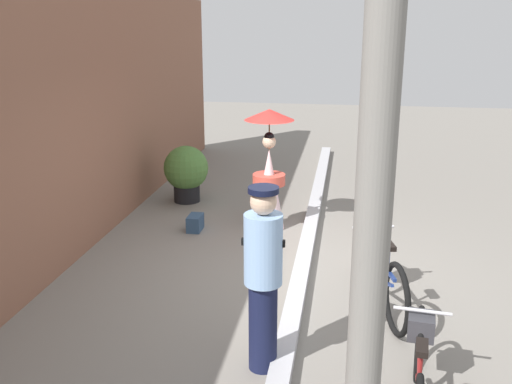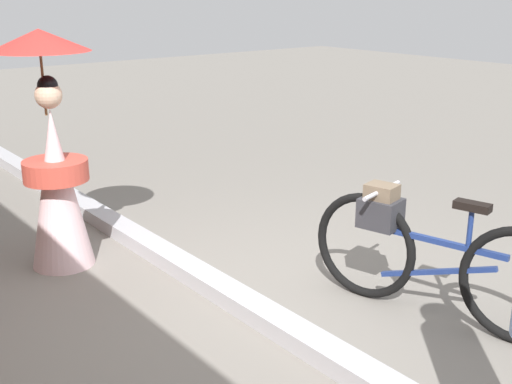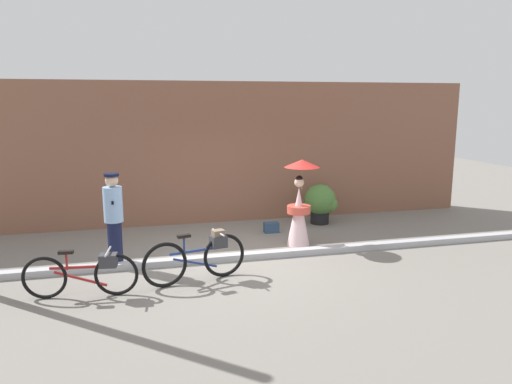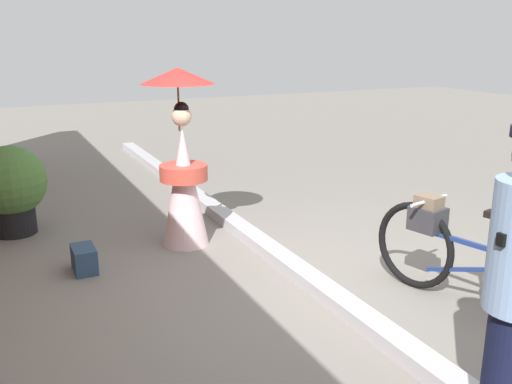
# 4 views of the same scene
# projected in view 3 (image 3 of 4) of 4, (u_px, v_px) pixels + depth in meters

# --- Properties ---
(ground_plane) EXTENTS (30.00, 30.00, 0.00)m
(ground_plane) POSITION_uv_depth(u_px,v_px,m) (229.00, 261.00, 9.18)
(ground_plane) COLOR gray
(building_wall) EXTENTS (14.00, 0.40, 3.47)m
(building_wall) POSITION_uv_depth(u_px,v_px,m) (204.00, 153.00, 11.89)
(building_wall) COLOR brown
(building_wall) RESTS_ON ground_plane
(sidewalk_curb) EXTENTS (14.00, 0.20, 0.12)m
(sidewalk_curb) POSITION_uv_depth(u_px,v_px,m) (229.00, 258.00, 9.17)
(sidewalk_curb) COLOR #B2B2B7
(sidewalk_curb) RESTS_ON ground_plane
(bicycle_near_officer) EXTENTS (1.74, 0.48, 0.76)m
(bicycle_near_officer) POSITION_uv_depth(u_px,v_px,m) (86.00, 273.00, 7.42)
(bicycle_near_officer) COLOR black
(bicycle_near_officer) RESTS_ON ground_plane
(bicycle_far_side) EXTENTS (1.78, 0.58, 0.85)m
(bicycle_far_side) POSITION_uv_depth(u_px,v_px,m) (199.00, 256.00, 8.07)
(bicycle_far_side) COLOR black
(bicycle_far_side) RESTS_ON ground_plane
(person_officer) EXTENTS (0.34, 0.38, 1.73)m
(person_officer) POSITION_uv_depth(u_px,v_px,m) (114.00, 217.00, 8.69)
(person_officer) COLOR #141938
(person_officer) RESTS_ON ground_plane
(person_with_parasol) EXTENTS (0.74, 0.74, 1.82)m
(person_with_parasol) POSITION_uv_depth(u_px,v_px,m) (299.00, 204.00, 10.02)
(person_with_parasol) COLOR silver
(person_with_parasol) RESTS_ON ground_plane
(potted_plant_by_door) EXTENTS (0.79, 0.77, 0.98)m
(potted_plant_by_door) POSITION_uv_depth(u_px,v_px,m) (321.00, 202.00, 11.86)
(potted_plant_by_door) COLOR black
(potted_plant_by_door) RESTS_ON ground_plane
(backpack_on_pavement) EXTENTS (0.34, 0.20, 0.24)m
(backpack_on_pavement) POSITION_uv_depth(u_px,v_px,m) (271.00, 227.00, 11.11)
(backpack_on_pavement) COLOR navy
(backpack_on_pavement) RESTS_ON ground_plane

